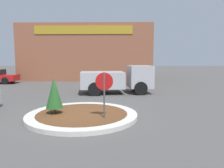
% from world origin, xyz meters
% --- Properties ---
extents(ground_plane, '(120.00, 120.00, 0.00)m').
position_xyz_m(ground_plane, '(0.00, 0.00, 0.00)').
color(ground_plane, '#514F4C').
extents(traffic_island, '(4.90, 4.90, 0.18)m').
position_xyz_m(traffic_island, '(0.00, 0.00, 0.09)').
color(traffic_island, beige).
rests_on(traffic_island, ground_plane).
extents(stop_sign, '(0.72, 0.07, 2.06)m').
position_xyz_m(stop_sign, '(1.03, -0.69, 1.42)').
color(stop_sign, '#4C4C51').
rests_on(stop_sign, ground_plane).
extents(island_shrub, '(0.74, 0.74, 1.59)m').
position_xyz_m(island_shrub, '(-1.22, -0.01, 1.09)').
color(island_shrub, brown).
rests_on(island_shrub, traffic_island).
extents(utility_truck, '(5.43, 2.80, 2.04)m').
position_xyz_m(utility_truck, '(1.61, 6.64, 1.07)').
color(utility_truck, '#B2B2B7').
rests_on(utility_truck, ground_plane).
extents(storefront_building, '(15.22, 6.07, 6.41)m').
position_xyz_m(storefront_building, '(-2.10, 17.53, 3.21)').
color(storefront_building, '#93563D').
rests_on(storefront_building, ground_plane).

